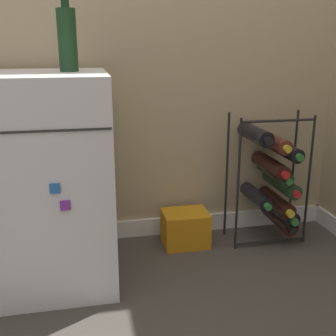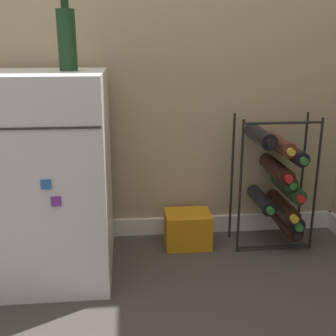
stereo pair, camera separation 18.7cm
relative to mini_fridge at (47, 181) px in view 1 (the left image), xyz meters
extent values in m
plane|color=#423D38|center=(0.39, -0.31, -0.43)|extent=(14.00, 14.00, 0.00)
cube|color=white|center=(0.39, 0.30, -0.38)|extent=(7.08, 0.01, 0.09)
cube|color=white|center=(0.00, 0.00, 0.00)|extent=(0.51, 0.53, 0.86)
cube|color=#2D2D2D|center=(0.00, -0.27, 0.26)|extent=(0.50, 0.00, 0.01)
cube|color=blue|center=(0.05, -0.27, 0.06)|extent=(0.04, 0.01, 0.04)
cube|color=purple|center=(0.08, -0.27, -0.01)|extent=(0.04, 0.01, 0.04)
cylinder|color=black|center=(0.85, 0.07, -0.11)|extent=(0.01, 0.01, 0.64)
cylinder|color=black|center=(1.21, 0.07, -0.11)|extent=(0.01, 0.01, 0.64)
cylinder|color=black|center=(0.85, 0.23, -0.11)|extent=(0.01, 0.01, 0.64)
cylinder|color=black|center=(1.21, 0.23, -0.11)|extent=(0.01, 0.01, 0.64)
cylinder|color=black|center=(1.03, 0.07, -0.41)|extent=(0.36, 0.01, 0.01)
cylinder|color=black|center=(1.03, 0.07, 0.20)|extent=(0.36, 0.01, 0.01)
cylinder|color=black|center=(1.12, 0.15, -0.33)|extent=(0.08, 0.26, 0.08)
cylinder|color=black|center=(1.12, 0.01, -0.33)|extent=(0.04, 0.02, 0.04)
cylinder|color=black|center=(1.12, 0.15, -0.28)|extent=(0.08, 0.28, 0.08)
cylinder|color=#2D7033|center=(1.12, 0.00, -0.28)|extent=(0.04, 0.02, 0.04)
cylinder|color=black|center=(1.09, 0.15, -0.24)|extent=(0.08, 0.29, 0.08)
cylinder|color=gold|center=(1.09, 0.00, -0.24)|extent=(0.04, 0.02, 0.04)
cylinder|color=black|center=(0.98, 0.15, -0.20)|extent=(0.07, 0.25, 0.07)
cylinder|color=#2D7033|center=(0.98, 0.02, -0.20)|extent=(0.03, 0.02, 0.03)
cylinder|color=#19381E|center=(1.11, 0.15, -0.14)|extent=(0.07, 0.30, 0.07)
cylinder|color=red|center=(1.11, -0.01, -0.14)|extent=(0.03, 0.02, 0.03)
cylinder|color=#19381E|center=(1.07, 0.15, -0.07)|extent=(0.07, 0.28, 0.07)
cylinder|color=#2D7033|center=(1.07, 0.00, -0.07)|extent=(0.03, 0.02, 0.03)
cylinder|color=black|center=(1.04, 0.15, -0.04)|extent=(0.07, 0.30, 0.07)
cylinder|color=red|center=(1.04, -0.01, -0.04)|extent=(0.04, 0.02, 0.04)
cylinder|color=black|center=(1.11, 0.15, 0.04)|extent=(0.07, 0.30, 0.07)
cylinder|color=#2D7033|center=(1.11, -0.01, 0.04)|extent=(0.03, 0.02, 0.03)
cylinder|color=#56231E|center=(1.05, 0.15, 0.08)|extent=(0.07, 0.27, 0.07)
cylinder|color=gold|center=(1.05, 0.01, 0.08)|extent=(0.03, 0.02, 0.03)
cylinder|color=black|center=(0.95, 0.15, 0.12)|extent=(0.08, 0.27, 0.08)
cylinder|color=black|center=(0.95, 0.01, 0.12)|extent=(0.04, 0.02, 0.04)
cube|color=orange|center=(0.62, 0.17, -0.34)|extent=(0.22, 0.17, 0.17)
cylinder|color=#19381E|center=(0.11, 0.03, 0.54)|extent=(0.07, 0.07, 0.23)
cylinder|color=#19381E|center=(0.11, 0.03, 0.68)|extent=(0.03, 0.03, 0.04)
camera|label=1|loc=(0.16, -1.68, 0.54)|focal=45.00mm
camera|label=2|loc=(0.34, -1.71, 0.54)|focal=45.00mm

